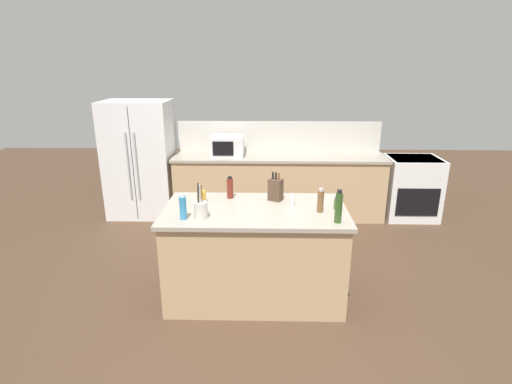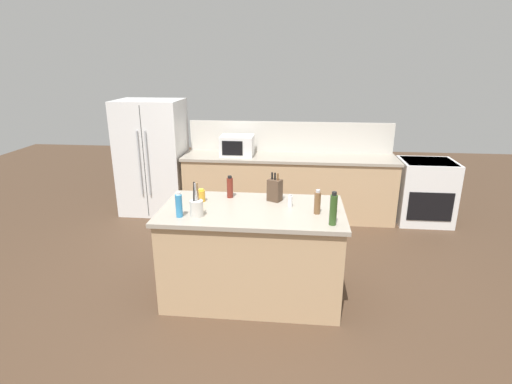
% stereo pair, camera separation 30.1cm
% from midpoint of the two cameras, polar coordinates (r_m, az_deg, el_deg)
% --- Properties ---
extents(ground_plane, '(14.00, 14.00, 0.00)m').
position_cam_midpoint_polar(ground_plane, '(4.23, 1.61, -14.40)').
color(ground_plane, '#473323').
extents(back_counter_run, '(3.13, 0.66, 0.94)m').
position_cam_midpoint_polar(back_counter_run, '(6.03, 6.06, 0.73)').
color(back_counter_run, tan).
rests_on(back_counter_run, ground_plane).
extents(wall_backsplash, '(3.09, 0.03, 0.46)m').
position_cam_midpoint_polar(wall_backsplash, '(6.16, 6.28, 7.82)').
color(wall_backsplash, beige).
rests_on(wall_backsplash, back_counter_run).
extents(kitchen_island, '(1.75, 0.94, 0.94)m').
position_cam_midpoint_polar(kitchen_island, '(3.99, 1.67, -8.69)').
color(kitchen_island, tan).
rests_on(kitchen_island, ground_plane).
extents(refrigerator, '(0.97, 0.75, 1.73)m').
position_cam_midpoint_polar(refrigerator, '(6.30, -13.22, 4.84)').
color(refrigerator, white).
rests_on(refrigerator, ground_plane).
extents(range_oven, '(0.76, 0.65, 0.92)m').
position_cam_midpoint_polar(range_oven, '(6.36, 24.22, 0.08)').
color(range_oven, white).
rests_on(range_oven, ground_plane).
extents(microwave, '(0.48, 0.39, 0.29)m').
position_cam_midpoint_polar(microwave, '(5.91, -1.25, 6.65)').
color(microwave, white).
rests_on(microwave, back_counter_run).
extents(knife_block, '(0.16, 0.15, 0.29)m').
position_cam_midpoint_polar(knife_block, '(3.99, 4.86, 0.27)').
color(knife_block, '#4C3828').
rests_on(knife_block, kitchen_island).
extents(utensil_crock, '(0.12, 0.12, 0.32)m').
position_cam_midpoint_polar(utensil_crock, '(3.61, -6.14, -2.28)').
color(utensil_crock, beige).
rests_on(utensil_crock, kitchen_island).
extents(salt_shaker, '(0.05, 0.05, 0.12)m').
position_cam_midpoint_polar(salt_shaker, '(3.85, 7.12, -1.31)').
color(salt_shaker, silver).
rests_on(salt_shaker, kitchen_island).
extents(honey_jar, '(0.08, 0.08, 0.13)m').
position_cam_midpoint_polar(honey_jar, '(3.99, -5.69, -0.53)').
color(honey_jar, gold).
rests_on(honey_jar, kitchen_island).
extents(vinegar_bottle, '(0.06, 0.06, 0.23)m').
position_cam_midpoint_polar(vinegar_bottle, '(4.07, -1.64, 0.66)').
color(vinegar_bottle, maroon).
rests_on(vinegar_bottle, kitchen_island).
extents(spice_jar_oregano, '(0.05, 0.05, 0.12)m').
position_cam_midpoint_polar(spice_jar_oregano, '(3.81, 13.35, -1.94)').
color(spice_jar_oregano, '#567038').
rests_on(spice_jar_oregano, kitchen_island).
extents(olive_oil_bottle, '(0.06, 0.06, 0.30)m').
position_cam_midpoint_polar(olive_oil_bottle, '(3.48, 13.44, -2.46)').
color(olive_oil_bottle, '#2D4C1E').
rests_on(olive_oil_bottle, kitchen_island).
extents(dish_soap_bottle, '(0.06, 0.06, 0.23)m').
position_cam_midpoint_polar(dish_soap_bottle, '(3.61, -8.62, -1.92)').
color(dish_soap_bottle, '#3384BC').
rests_on(dish_soap_bottle, kitchen_island).
extents(pepper_grinder, '(0.06, 0.06, 0.23)m').
position_cam_midpoint_polar(pepper_grinder, '(3.71, 11.07, -1.51)').
color(pepper_grinder, brown).
rests_on(pepper_grinder, kitchen_island).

